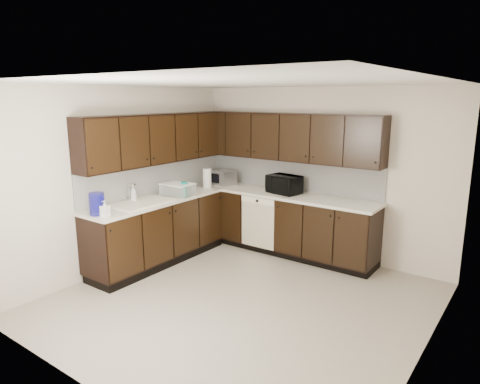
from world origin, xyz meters
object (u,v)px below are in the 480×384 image
object	(u,v)px
microwave	(284,184)
blue_pitcher	(97,204)
storage_bin	(178,189)
sink	(140,208)
toaster_oven	(224,177)

from	to	relation	value
microwave	blue_pitcher	xyz separation A→B (m)	(-1.24, -2.39, 0.00)
microwave	storage_bin	bearing A→B (deg)	-129.57
storage_bin	sink	bearing A→B (deg)	-94.98
microwave	toaster_oven	size ratio (longest dim) A/B	1.31
toaster_oven	blue_pitcher	distance (m)	2.38
sink	blue_pitcher	distance (m)	0.72
storage_bin	blue_pitcher	bearing A→B (deg)	-91.74
microwave	storage_bin	distance (m)	1.58
sink	storage_bin	size ratio (longest dim) A/B	1.90
sink	toaster_oven	xyz separation A→B (m)	(0.12, 1.69, 0.18)
sink	toaster_oven	size ratio (longest dim) A/B	2.21
microwave	storage_bin	xyz separation A→B (m)	(-1.20, -1.03, -0.05)
blue_pitcher	storage_bin	bearing A→B (deg)	66.05
sink	toaster_oven	world-z (taller)	sink
sink	microwave	distance (m)	2.12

